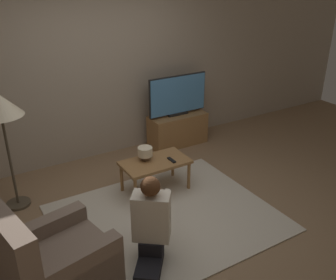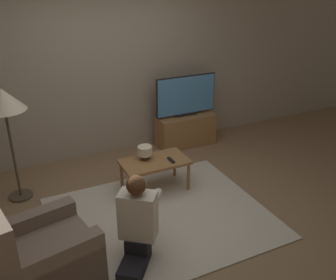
# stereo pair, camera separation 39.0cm
# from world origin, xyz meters

# --- Properties ---
(ground_plane) EXTENTS (10.00, 10.00, 0.00)m
(ground_plane) POSITION_xyz_m (0.00, 0.00, 0.00)
(ground_plane) COLOR #896B4C
(wall_back) EXTENTS (10.00, 0.06, 2.60)m
(wall_back) POSITION_xyz_m (0.00, 1.93, 1.30)
(wall_back) COLOR tan
(wall_back) RESTS_ON ground_plane
(rug) EXTENTS (2.34, 1.92, 0.02)m
(rug) POSITION_xyz_m (0.00, 0.00, 0.01)
(rug) COLOR beige
(rug) RESTS_ON ground_plane
(tv_stand) EXTENTS (0.91, 0.38, 0.49)m
(tv_stand) POSITION_xyz_m (1.17, 1.61, 0.25)
(tv_stand) COLOR olive
(tv_stand) RESTS_ON ground_plane
(tv) EXTENTS (0.98, 0.08, 0.62)m
(tv) POSITION_xyz_m (1.17, 1.62, 0.81)
(tv) COLOR black
(tv) RESTS_ON tv_stand
(coffee_table) EXTENTS (0.82, 0.46, 0.42)m
(coffee_table) POSITION_xyz_m (0.18, 0.58, 0.37)
(coffee_table) COLOR olive
(coffee_table) RESTS_ON ground_plane
(floor_lamp) EXTENTS (0.48, 0.48, 1.38)m
(floor_lamp) POSITION_xyz_m (-1.37, 1.14, 1.20)
(floor_lamp) COLOR #4C4233
(floor_lamp) RESTS_ON ground_plane
(armchair) EXTENTS (0.96, 0.86, 0.91)m
(armchair) POSITION_xyz_m (-1.34, -0.43, 0.29)
(armchair) COLOR #7A6656
(armchair) RESTS_ON ground_plane
(person_kneeling) EXTENTS (0.67, 0.77, 0.90)m
(person_kneeling) POSITION_xyz_m (-0.46, -0.50, 0.45)
(person_kneeling) COLOR black
(person_kneeling) RESTS_ON rug
(table_lamp) EXTENTS (0.18, 0.18, 0.17)m
(table_lamp) POSITION_xyz_m (0.10, 0.67, 0.52)
(table_lamp) COLOR #4C3823
(table_lamp) RESTS_ON coffee_table
(remote) EXTENTS (0.04, 0.15, 0.02)m
(remote) POSITION_xyz_m (0.36, 0.48, 0.42)
(remote) COLOR black
(remote) RESTS_ON coffee_table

